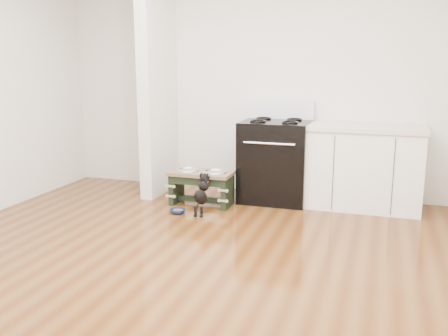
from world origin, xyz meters
TOP-DOWN VIEW (x-y plane):
  - ground at (0.00, 0.00)m, footprint 5.00×5.00m
  - room_shell at (0.00, 0.00)m, footprint 5.00×5.00m
  - partition_wall at (-1.18, 2.10)m, footprint 0.15×0.80m
  - oven_range at (0.25, 2.16)m, footprint 0.76×0.69m
  - cabinet_run at (1.23, 2.18)m, footprint 1.24×0.64m
  - dog_feeder at (-0.49, 1.71)m, footprint 0.70×0.37m
  - puppy at (-0.37, 1.39)m, footprint 0.12×0.36m
  - floor_bowl at (-0.62, 1.32)m, footprint 0.17×0.17m

SIDE VIEW (x-z plane):
  - ground at x=0.00m, z-range 0.00..0.00m
  - floor_bowl at x=-0.62m, z-range 0.00..0.05m
  - puppy at x=-0.37m, z-range 0.02..0.45m
  - dog_feeder at x=-0.49m, z-range 0.07..0.47m
  - cabinet_run at x=1.23m, z-range 0.00..0.91m
  - oven_range at x=0.25m, z-range -0.09..1.05m
  - partition_wall at x=-1.18m, z-range 0.00..2.70m
  - room_shell at x=0.00m, z-range -0.88..4.12m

